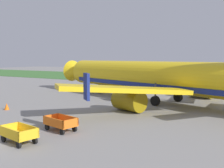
# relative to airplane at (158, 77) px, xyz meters

# --- Properties ---
(grass_strip) EXTENTS (220.00, 28.00, 0.06)m
(grass_strip) POSITION_rel_airplane_xyz_m (-3.33, 34.23, -3.02)
(grass_strip) COLOR #3D7033
(grass_strip) RESTS_ON ground
(airplane) EXTENTS (36.76, 29.87, 11.34)m
(airplane) POSITION_rel_airplane_xyz_m (0.00, 0.00, 0.00)
(airplane) COLOR yellow
(airplane) RESTS_ON ground
(baggage_cart_fourth_in_row) EXTENTS (3.63, 1.83, 1.07)m
(baggage_cart_fourth_in_row) POSITION_rel_airplane_xyz_m (-1.81, -19.68, -2.45)
(baggage_cart_fourth_in_row) COLOR gold
(baggage_cart_fourth_in_row) RESTS_ON ground
(baggage_cart_far_end) EXTENTS (3.63, 1.89, 1.07)m
(baggage_cart_far_end) POSITION_rel_airplane_xyz_m (-1.43, -16.14, -2.45)
(baggage_cart_far_end) COLOR orange
(baggage_cart_far_end) RESTS_ON ground
(traffic_cone_near_plane) EXTENTS (0.53, 0.53, 0.69)m
(traffic_cone_near_plane) POSITION_rel_airplane_xyz_m (-11.80, -12.81, -2.71)
(traffic_cone_near_plane) COLOR orange
(traffic_cone_near_plane) RESTS_ON ground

